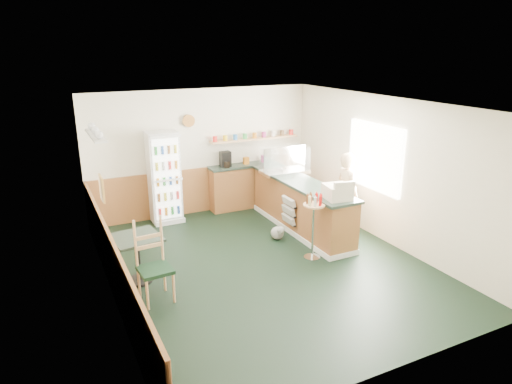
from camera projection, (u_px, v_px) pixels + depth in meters
ground at (265, 264)px, 7.76m from camera, size 6.00×6.00×0.00m
room_envelope at (234, 169)px, 7.82m from camera, size 5.04×6.02×2.72m
service_counter at (301, 208)px, 9.10m from camera, size 0.68×3.01×1.01m
back_counter at (256, 182)px, 10.48m from camera, size 2.24×0.42×1.69m
drinks_fridge at (165, 178)px, 9.42m from camera, size 0.63×0.53×1.90m
display_case at (285, 160)px, 9.43m from camera, size 0.97×0.51×0.55m
cash_register at (337, 192)px, 7.90m from camera, size 0.49×0.50×0.24m
shopkeeper at (347, 194)px, 8.82m from camera, size 0.44×0.58×1.63m
condiment_stand at (314, 217)px, 7.77m from camera, size 0.37×0.37×1.16m
newspaper_rack at (289, 211)px, 8.83m from camera, size 0.09×0.45×0.53m
cafe_table at (137, 250)px, 7.03m from camera, size 0.78×0.78×0.77m
cafe_chair at (153, 258)px, 6.57m from camera, size 0.49×0.49×1.22m
dog_doorstop at (278, 233)px, 8.71m from camera, size 0.25×0.33×0.30m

